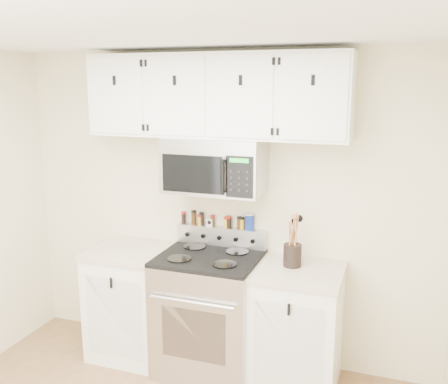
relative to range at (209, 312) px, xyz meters
name	(u,v)px	position (x,y,z in m)	size (l,w,h in m)	color
back_wall	(223,208)	(0.00, 0.32, 0.76)	(3.50, 0.01, 2.50)	beige
ceiling	(89,23)	(0.00, -1.43, 2.01)	(3.50, 3.50, 0.01)	white
range	(209,312)	(0.00, 0.00, 0.00)	(0.76, 0.65, 1.10)	#B7B7BA
base_cabinet_left	(133,301)	(-0.69, 0.02, -0.03)	(0.64, 0.62, 0.92)	white
base_cabinet_right	(297,327)	(0.69, 0.02, -0.03)	(0.64, 0.62, 0.92)	white
microwave	(215,165)	(0.00, 0.13, 1.14)	(0.76, 0.44, 0.42)	#9E9EA3
upper_cabinets	(215,96)	(0.00, 0.15, 1.66)	(2.00, 0.35, 0.62)	white
utensil_crock	(292,253)	(0.63, 0.07, 0.53)	(0.13, 0.13, 0.39)	black
kitchen_timer	(210,222)	(-0.10, 0.28, 0.65)	(0.05, 0.05, 0.06)	silver
salt_canister	(249,222)	(0.24, 0.28, 0.68)	(0.07, 0.07, 0.13)	navy
spice_jar_0	(184,217)	(-0.33, 0.28, 0.66)	(0.04, 0.04, 0.10)	black
spice_jar_1	(194,217)	(-0.24, 0.28, 0.67)	(0.04, 0.04, 0.12)	#3B250E
spice_jar_2	(200,220)	(-0.18, 0.28, 0.66)	(0.04, 0.04, 0.09)	gold
spice_jar_3	(202,219)	(-0.17, 0.28, 0.67)	(0.04, 0.04, 0.11)	black
spice_jar_4	(212,221)	(-0.08, 0.28, 0.66)	(0.04, 0.04, 0.09)	#38220D
spice_jar_5	(226,222)	(0.04, 0.28, 0.66)	(0.04, 0.04, 0.09)	gold
spice_jar_6	(229,222)	(0.06, 0.28, 0.66)	(0.05, 0.05, 0.10)	black
spice_jar_7	(239,223)	(0.15, 0.28, 0.66)	(0.04, 0.04, 0.10)	#3D270E
spice_jar_8	(242,223)	(0.17, 0.28, 0.66)	(0.04, 0.04, 0.10)	gold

